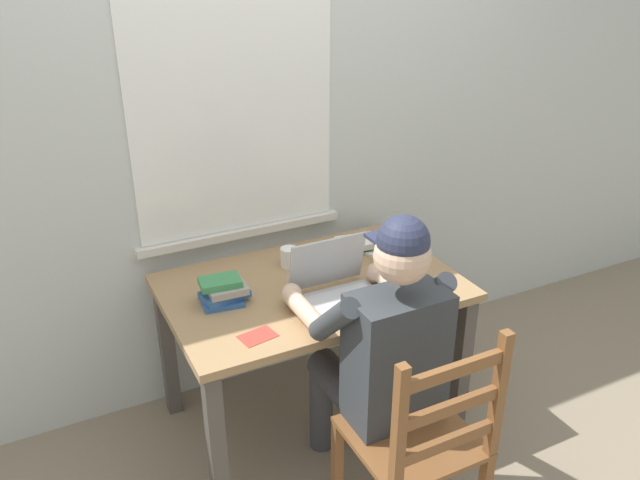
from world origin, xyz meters
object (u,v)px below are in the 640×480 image
book_stack_side (357,244)px  landscape_photo_print (258,336)px  seated_person (380,347)px  desk (312,304)px  coffee_mug_dark (386,253)px  book_stack_main (224,291)px  laptop (337,286)px  wooden_chair (421,443)px  coffee_mug_white (290,257)px  computer_mouse (412,288)px

book_stack_side → landscape_photo_print: book_stack_side is taller
book_stack_side → landscape_photo_print: bearing=-145.6°
landscape_photo_print → seated_person: bearing=-38.0°
desk → coffee_mug_dark: bearing=3.2°
coffee_mug_dark → book_stack_main: 0.75m
book_stack_main → book_stack_side: bearing=14.2°
laptop → book_stack_side: (0.29, 0.35, -0.03)m
book_stack_main → coffee_mug_dark: bearing=-0.1°
seated_person → wooden_chair: bearing=-90.0°
coffee_mug_white → book_stack_main: bearing=-155.2°
seated_person → laptop: (-0.01, 0.32, 0.09)m
book_stack_side → seated_person: bearing=-112.7°
book_stack_side → book_stack_main: bearing=-165.8°
wooden_chair → computer_mouse: wooden_chair is taller
laptop → coffee_mug_white: bearing=99.0°
seated_person → wooden_chair: size_ratio=1.33×
seated_person → wooden_chair: 0.36m
wooden_chair → coffee_mug_white: bearing=93.7°
coffee_mug_white → book_stack_side: coffee_mug_white is taller
book_stack_main → book_stack_side: 0.72m
desk → coffee_mug_dark: (0.37, 0.02, 0.15)m
coffee_mug_dark → landscape_photo_print: (-0.72, -0.28, -0.05)m
laptop → coffee_mug_dark: (0.34, 0.17, -0.00)m
desk → laptop: bearing=-74.8°
wooden_chair → book_stack_main: size_ratio=4.68×
computer_mouse → wooden_chair: bearing=-119.6°
wooden_chair → landscape_photo_print: size_ratio=7.08×
computer_mouse → landscape_photo_print: computer_mouse is taller
coffee_mug_white → laptop: bearing=-81.0°
computer_mouse → book_stack_main: (-0.71, 0.26, 0.03)m
coffee_mug_white → landscape_photo_print: coffee_mug_white is taller
landscape_photo_print → desk: bearing=27.0°
book_stack_side → landscape_photo_print: size_ratio=1.53×
desk → coffee_mug_dark: 0.40m
desk → laptop: laptop is taller
desk → coffee_mug_white: bearing=94.0°
seated_person → book_stack_main: size_ratio=6.22×
coffee_mug_dark → landscape_photo_print: size_ratio=0.88×
desk → book_stack_main: 0.40m
desk → coffee_mug_dark: size_ratio=10.58×
desk → wooden_chair: wooden_chair is taller
desk → wooden_chair: bearing=-86.3°
wooden_chair → laptop: (-0.01, 0.60, 0.32)m
computer_mouse → landscape_photo_print: size_ratio=0.77×
wooden_chair → book_stack_main: 0.93m
computer_mouse → coffee_mug_white: size_ratio=0.88×
seated_person → wooden_chair: (-0.00, -0.28, -0.22)m
computer_mouse → book_stack_side: 0.44m
wooden_chair → desk: bearing=93.7°
computer_mouse → coffee_mug_white: (-0.35, 0.43, 0.03)m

